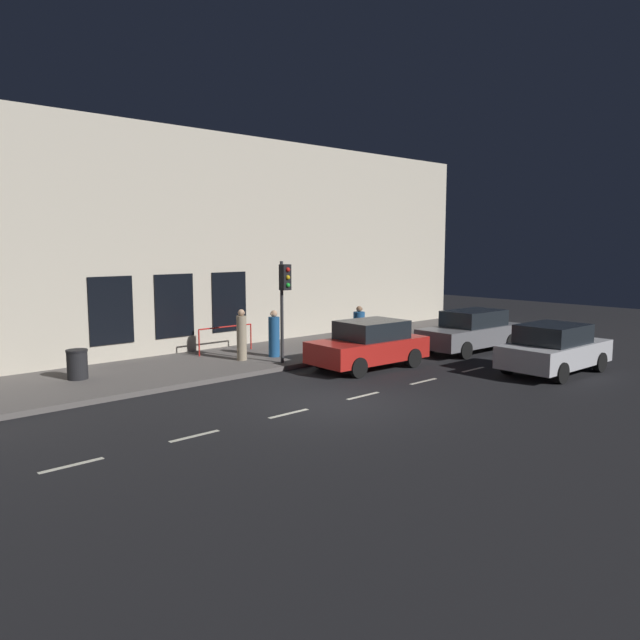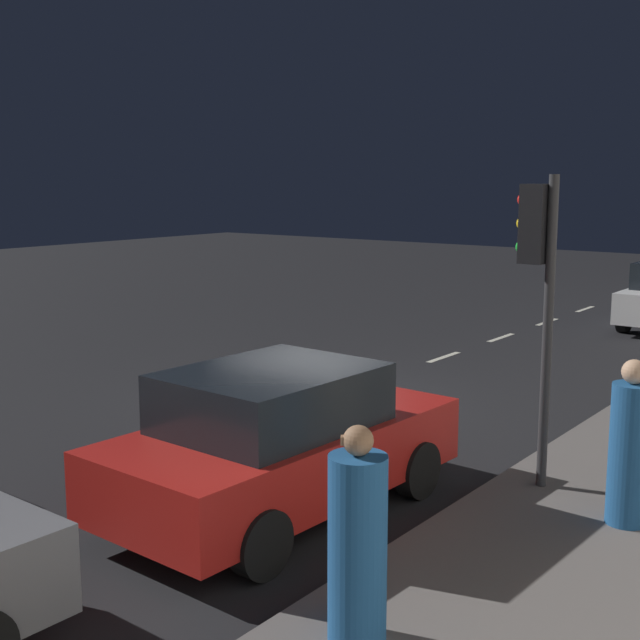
# 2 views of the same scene
# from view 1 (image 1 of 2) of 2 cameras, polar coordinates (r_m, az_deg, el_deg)

# --- Properties ---
(ground_plane) EXTENTS (60.00, 60.00, 0.00)m
(ground_plane) POSITION_cam_1_polar(r_m,az_deg,el_deg) (15.95, 1.55, -7.73)
(ground_plane) COLOR black
(sidewalk) EXTENTS (4.50, 32.00, 0.15)m
(sidewalk) POSITION_cam_1_polar(r_m,az_deg,el_deg) (20.79, -10.43, -4.12)
(sidewalk) COLOR #5B5654
(sidewalk) RESTS_ON ground
(building_facade) EXTENTS (0.65, 32.00, 8.24)m
(building_facade) POSITION_cam_1_polar(r_m,az_deg,el_deg) (22.62, -14.07, 6.98)
(building_facade) COLOR beige
(building_facade) RESTS_ON ground
(lane_centre_line) EXTENTS (0.12, 27.20, 0.01)m
(lane_centre_line) POSITION_cam_1_polar(r_m,az_deg,el_deg) (16.63, 4.07, -7.11)
(lane_centre_line) COLOR beige
(lane_centre_line) RESTS_ON ground
(traffic_light) EXTENTS (0.45, 0.32, 3.39)m
(traffic_light) POSITION_cam_1_polar(r_m,az_deg,el_deg) (19.95, -3.38, 2.92)
(traffic_light) COLOR #2D2D30
(traffic_light) RESTS_ON sidewalk
(parked_car_1) EXTENTS (1.93, 4.62, 1.58)m
(parked_car_1) POSITION_cam_1_polar(r_m,az_deg,el_deg) (23.92, 14.04, -1.01)
(parked_car_1) COLOR slate
(parked_car_1) RESTS_ON ground
(parked_car_2) EXTENTS (2.08, 4.12, 1.58)m
(parked_car_2) POSITION_cam_1_polar(r_m,az_deg,el_deg) (20.17, 4.62, -2.31)
(parked_car_2) COLOR red
(parked_car_2) RESTS_ON ground
(parked_car_3) EXTENTS (2.03, 4.09, 1.58)m
(parked_car_3) POSITION_cam_1_polar(r_m,az_deg,el_deg) (20.69, 21.14, -2.53)
(parked_car_3) COLOR #B7B7BC
(parked_car_3) RESTS_ON ground
(pedestrian_0) EXTENTS (0.41, 0.41, 1.75)m
(pedestrian_0) POSITION_cam_1_polar(r_m,az_deg,el_deg) (20.84, -7.37, -1.54)
(pedestrian_0) COLOR gray
(pedestrian_0) RESTS_ON sidewalk
(pedestrian_1) EXTENTS (0.60, 0.60, 1.63)m
(pedestrian_1) POSITION_cam_1_polar(r_m,az_deg,el_deg) (22.96, 3.68, -0.90)
(pedestrian_1) COLOR #1E5189
(pedestrian_1) RESTS_ON sidewalk
(pedestrian_2) EXTENTS (0.40, 0.40, 1.64)m
(pedestrian_2) POSITION_cam_1_polar(r_m,az_deg,el_deg) (21.40, -4.34, -1.46)
(pedestrian_2) COLOR #1E5189
(pedestrian_2) RESTS_ON sidewalk
(trash_bin) EXTENTS (0.62, 0.62, 0.87)m
(trash_bin) POSITION_cam_1_polar(r_m,az_deg,el_deg) (19.22, -21.84, -3.88)
(trash_bin) COLOR black
(trash_bin) RESTS_ON sidewalk
(red_railing) EXTENTS (0.05, 2.29, 0.97)m
(red_railing) POSITION_cam_1_polar(r_m,az_deg,el_deg) (22.39, -8.85, -1.19)
(red_railing) COLOR red
(red_railing) RESTS_ON sidewalk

